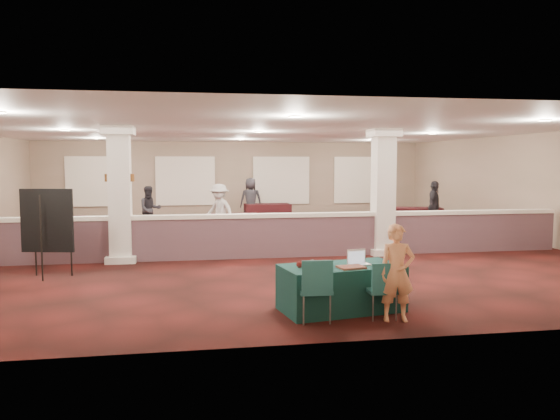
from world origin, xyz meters
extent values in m
plane|color=#451411|center=(0.00, 0.00, 0.00)|extent=(16.00, 16.00, 0.00)
cube|color=#87755D|center=(0.00, 8.00, 1.60)|extent=(16.00, 0.04, 3.20)
cube|color=#87755D|center=(0.00, -8.00, 1.60)|extent=(16.00, 0.04, 3.20)
cube|color=#87755D|center=(8.00, 0.00, 1.60)|extent=(0.04, 16.00, 3.20)
cube|color=silver|center=(0.00, 0.00, 3.20)|extent=(16.00, 16.00, 0.02)
cube|color=brown|center=(0.00, -1.50, 0.50)|extent=(15.60, 0.20, 1.00)
cube|color=white|center=(0.00, -1.50, 1.05)|extent=(15.60, 0.28, 0.10)
cube|color=white|center=(-3.50, -1.50, 1.60)|extent=(0.50, 0.50, 3.20)
cube|color=white|center=(-3.50, -1.50, 0.08)|extent=(0.70, 0.70, 0.16)
cube|color=white|center=(-3.50, -1.50, 3.10)|extent=(0.72, 0.72, 0.20)
cube|color=white|center=(3.00, -1.50, 1.60)|extent=(0.50, 0.50, 3.20)
cube|color=white|center=(3.00, -1.50, 0.08)|extent=(0.70, 0.70, 0.16)
cube|color=white|center=(3.00, -1.50, 3.10)|extent=(0.72, 0.72, 0.20)
cylinder|color=brown|center=(-3.78, -1.50, 2.00)|extent=(0.12, 0.12, 0.18)
cylinder|color=#F4E7CF|center=(-3.78, -1.50, 2.00)|extent=(0.09, 0.09, 0.10)
cylinder|color=brown|center=(-3.22, -1.50, 2.00)|extent=(0.12, 0.12, 0.18)
cylinder|color=#F4E7CF|center=(-3.22, -1.50, 2.00)|extent=(0.09, 0.09, 0.10)
cube|color=#0D312F|center=(0.46, -6.50, 0.36)|extent=(2.02, 1.26, 0.73)
cube|color=#205A5E|center=(0.94, -7.00, 0.43)|extent=(0.45, 0.45, 0.06)
cube|color=#205A5E|center=(0.94, -7.20, 0.66)|extent=(0.42, 0.06, 0.42)
cylinder|color=gray|center=(0.76, -7.18, 0.20)|extent=(0.02, 0.02, 0.40)
cylinder|color=gray|center=(1.12, -7.18, 0.20)|extent=(0.02, 0.02, 0.40)
cylinder|color=gray|center=(0.76, -6.82, 0.20)|extent=(0.02, 0.02, 0.40)
cylinder|color=gray|center=(1.12, -6.82, 0.20)|extent=(0.02, 0.02, 0.40)
cube|color=#205A5E|center=(-0.09, -7.00, 0.47)|extent=(0.50, 0.50, 0.06)
cube|color=#205A5E|center=(-0.11, -7.22, 0.72)|extent=(0.46, 0.08, 0.46)
cylinder|color=gray|center=(-0.30, -7.19, 0.22)|extent=(0.03, 0.03, 0.43)
cylinder|color=gray|center=(0.09, -7.21, 0.22)|extent=(0.03, 0.03, 0.43)
cylinder|color=gray|center=(-0.28, -6.79, 0.22)|extent=(0.03, 0.03, 0.43)
cylinder|color=gray|center=(0.11, -6.81, 0.22)|extent=(0.03, 0.03, 0.43)
cube|color=black|center=(-4.75, -3.14, 1.18)|extent=(1.06, 0.27, 1.29)
cylinder|color=black|center=(-5.07, -2.83, 0.86)|extent=(0.04, 0.04, 1.72)
cylinder|color=black|center=(-4.34, -2.99, 0.86)|extent=(0.04, 0.04, 1.72)
cylinder|color=black|center=(-4.81, -3.41, 0.86)|extent=(0.04, 0.04, 1.72)
imported|color=#F48D6A|center=(1.11, -7.20, 0.73)|extent=(0.57, 0.42, 1.45)
cube|color=black|center=(-2.67, 1.34, 0.38)|extent=(1.96, 1.11, 0.76)
cube|color=black|center=(-0.49, 3.00, 0.34)|extent=(1.71, 0.91, 0.68)
cube|color=black|center=(6.01, 0.30, 0.40)|extent=(2.15, 1.45, 0.79)
cube|color=black|center=(-5.95, 3.20, 0.33)|extent=(1.63, 0.83, 0.66)
cube|color=black|center=(1.19, 6.50, 0.36)|extent=(1.81, 0.94, 0.72)
cube|color=black|center=(6.50, 4.21, 0.34)|extent=(1.85, 1.20, 0.69)
imported|color=black|center=(-3.19, 4.00, 0.78)|extent=(0.84, 0.62, 1.57)
imported|color=#BABBB7|center=(-0.94, 2.53, 0.84)|extent=(1.11, 1.11, 1.68)
imported|color=black|center=(6.42, 2.73, 0.86)|extent=(0.97, 1.11, 1.73)
imported|color=black|center=(0.55, 6.70, 0.88)|extent=(0.90, 0.53, 1.76)
cube|color=silver|center=(0.76, -6.50, 0.73)|extent=(0.36, 0.28, 0.02)
cube|color=silver|center=(0.74, -6.38, 0.85)|extent=(0.33, 0.07, 0.22)
cube|color=silver|center=(0.74, -6.39, 0.84)|extent=(0.29, 0.06, 0.19)
cube|color=#A93B1B|center=(0.55, -6.74, 0.74)|extent=(0.44, 0.36, 0.03)
sphere|color=beige|center=(-0.06, -6.69, 0.78)|extent=(0.11, 0.11, 0.11)
sphere|color=maroon|center=(-0.24, -6.57, 0.78)|extent=(0.10, 0.10, 0.10)
sphere|color=#505055|center=(0.00, -6.46, 0.78)|extent=(0.10, 0.10, 0.10)
cube|color=red|center=(1.14, -6.66, 0.73)|extent=(0.12, 0.05, 0.01)
camera|label=1|loc=(-1.94, -14.77, 2.36)|focal=35.00mm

